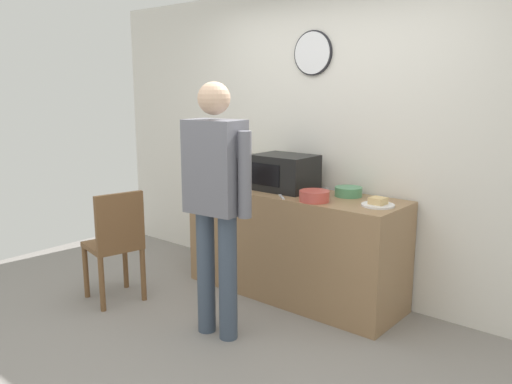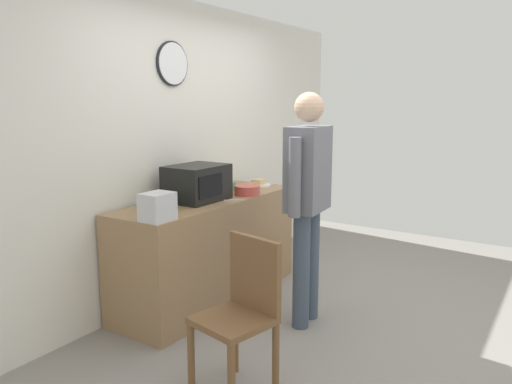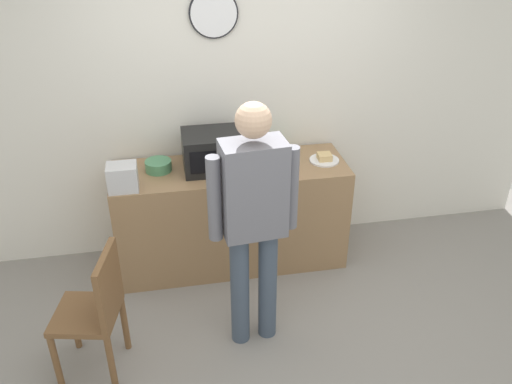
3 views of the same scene
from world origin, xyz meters
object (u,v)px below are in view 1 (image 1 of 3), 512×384
microwave (284,172)px  salad_bowl (247,179)px  toaster (206,173)px  sandwich_plate (378,203)px  cereal_bowl (314,196)px  fork_utensil (282,197)px  person_standing (215,192)px  wooden_chair (116,241)px  mixing_bowl (348,192)px  spoon_utensil (330,189)px

microwave → salad_bowl: size_ratio=2.40×
toaster → salad_bowl: bearing=44.6°
sandwich_plate → cereal_bowl: bearing=-159.8°
sandwich_plate → fork_utensil: 0.76m
person_standing → fork_utensil: bearing=87.6°
salad_bowl → cereal_bowl: salad_bowl is taller
salad_bowl → wooden_chair: size_ratio=0.22×
fork_utensil → cereal_bowl: bearing=9.1°
microwave → cereal_bowl: 0.50m
microwave → fork_utensil: microwave is taller
toaster → wooden_chair: 1.00m
salad_bowl → cereal_bowl: bearing=-15.3°
mixing_bowl → fork_utensil: mixing_bowl is taller
mixing_bowl → person_standing: bearing=-110.8°
sandwich_plate → cereal_bowl: size_ratio=1.05×
salad_bowl → toaster: (-0.26, -0.26, 0.06)m
toaster → fork_utensil: bearing=-1.9°
microwave → salad_bowl: (-0.45, 0.03, -0.11)m
salad_bowl → spoon_utensil: salad_bowl is taller
wooden_chair → microwave: bearing=49.9°
mixing_bowl → spoon_utensil: size_ratio=1.28×
microwave → toaster: (-0.71, -0.23, -0.05)m
fork_utensil → spoon_utensil: size_ratio=1.00×
microwave → mixing_bowl: 0.57m
microwave → toaster: bearing=-162.4°
sandwich_plate → toaster: size_ratio=1.10×
spoon_utensil → microwave: bearing=-137.3°
toaster → person_standing: (0.85, -0.74, 0.05)m
sandwich_plate → spoon_utensil: bearing=153.0°
sandwich_plate → spoon_utensil: sandwich_plate is taller
sandwich_plate → mixing_bowl: bearing=154.0°
salad_bowl → toaster: size_ratio=0.95×
toaster → spoon_utensil: size_ratio=1.29×
toaster → spoon_utensil: 1.11m
sandwich_plate → salad_bowl: salad_bowl is taller
mixing_bowl → wooden_chair: bearing=-140.5°
fork_utensil → spoon_utensil: (0.12, 0.52, 0.00)m
spoon_utensil → wooden_chair: bearing=-131.6°
microwave → fork_utensil: size_ratio=2.94×
spoon_utensil → wooden_chair: wooden_chair is taller
fork_utensil → spoon_utensil: 0.53m
salad_bowl → toaster: toaster is taller
sandwich_plate → person_standing: (-0.76, -0.93, 0.13)m
mixing_bowl → salad_bowl: bearing=-174.9°
cereal_bowl → mixing_bowl: size_ratio=1.06×
cereal_bowl → toaster: size_ratio=1.05×
salad_bowl → cereal_bowl: 0.92m
fork_utensil → wooden_chair: bearing=-142.4°
person_standing → wooden_chair: person_standing is taller
sandwich_plate → wooden_chair: bearing=-150.1°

